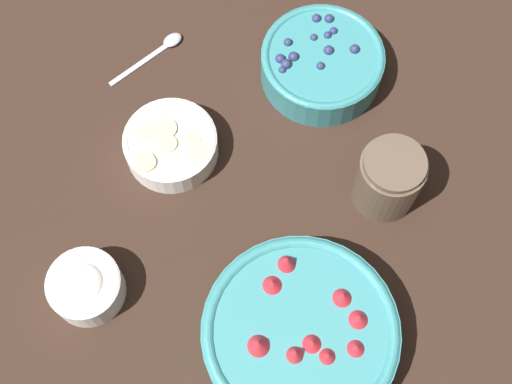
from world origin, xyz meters
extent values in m
plane|color=black|center=(0.00, 0.00, 0.00)|extent=(4.00, 4.00, 0.00)
cylinder|color=teal|center=(0.21, 0.07, 0.03)|extent=(0.25, 0.25, 0.06)
torus|color=teal|center=(0.21, 0.07, 0.06)|extent=(0.25, 0.25, 0.02)
cylinder|color=red|center=(0.21, 0.07, 0.05)|extent=(0.20, 0.20, 0.02)
cone|color=red|center=(0.22, 0.02, 0.07)|extent=(0.04, 0.04, 0.03)
cone|color=red|center=(0.15, 0.04, 0.07)|extent=(0.04, 0.04, 0.02)
cone|color=red|center=(0.24, 0.10, 0.07)|extent=(0.04, 0.04, 0.02)
cone|color=red|center=(0.12, 0.07, 0.07)|extent=(0.04, 0.04, 0.03)
cone|color=red|center=(0.20, 0.15, 0.07)|extent=(0.03, 0.03, 0.02)
cone|color=red|center=(0.23, 0.08, 0.07)|extent=(0.04, 0.04, 0.02)
cone|color=red|center=(0.24, 0.06, 0.07)|extent=(0.03, 0.03, 0.03)
cone|color=red|center=(0.17, 0.13, 0.07)|extent=(0.04, 0.04, 0.02)
cone|color=red|center=(0.24, 0.14, 0.07)|extent=(0.04, 0.04, 0.02)
cylinder|color=teal|center=(-0.19, 0.16, 0.03)|extent=(0.18, 0.18, 0.05)
torus|color=teal|center=(-0.19, 0.16, 0.05)|extent=(0.18, 0.18, 0.01)
cylinder|color=navy|center=(-0.19, 0.16, 0.04)|extent=(0.15, 0.15, 0.02)
sphere|color=navy|center=(-0.17, 0.15, 0.05)|extent=(0.01, 0.01, 0.01)
sphere|color=navy|center=(-0.26, 0.17, 0.06)|extent=(0.01, 0.01, 0.01)
sphere|color=navy|center=(-0.23, 0.17, 0.05)|extent=(0.01, 0.01, 0.01)
sphere|color=navy|center=(-0.23, 0.15, 0.05)|extent=(0.01, 0.01, 0.01)
sphere|color=navy|center=(-0.18, 0.10, 0.06)|extent=(0.02, 0.02, 0.02)
sphere|color=navy|center=(-0.20, 0.17, 0.06)|extent=(0.02, 0.02, 0.02)
sphere|color=navy|center=(-0.22, 0.11, 0.05)|extent=(0.01, 0.01, 0.01)
sphere|color=navy|center=(-0.23, 0.18, 0.05)|extent=(0.01, 0.01, 0.01)
sphere|color=navy|center=(-0.17, 0.09, 0.05)|extent=(0.01, 0.01, 0.01)
sphere|color=navy|center=(-0.26, 0.16, 0.05)|extent=(0.01, 0.01, 0.01)
sphere|color=navy|center=(-0.19, 0.11, 0.06)|extent=(0.02, 0.02, 0.02)
sphere|color=navy|center=(-0.20, 0.20, 0.06)|extent=(0.01, 0.01, 0.01)
sphere|color=navy|center=(-0.19, 0.09, 0.06)|extent=(0.01, 0.01, 0.01)
cylinder|color=white|center=(-0.08, -0.08, 0.02)|extent=(0.14, 0.14, 0.04)
torus|color=white|center=(-0.08, -0.08, 0.04)|extent=(0.14, 0.14, 0.01)
cylinder|color=beige|center=(-0.08, -0.08, 0.03)|extent=(0.11, 0.11, 0.01)
cylinder|color=beige|center=(-0.10, -0.08, 0.04)|extent=(0.03, 0.03, 0.01)
cylinder|color=beige|center=(-0.08, -0.08, 0.04)|extent=(0.03, 0.03, 0.01)
cylinder|color=beige|center=(-0.05, -0.11, 0.04)|extent=(0.03, 0.03, 0.01)
cylinder|color=beige|center=(-0.05, -0.11, 0.04)|extent=(0.03, 0.03, 0.01)
cylinder|color=beige|center=(-0.06, -0.04, 0.04)|extent=(0.03, 0.03, 0.00)
cylinder|color=beige|center=(-0.08, -0.04, 0.04)|extent=(0.03, 0.03, 0.00)
cylinder|color=beige|center=(-0.09, -0.09, 0.04)|extent=(0.03, 0.03, 0.01)
cylinder|color=beige|center=(-0.10, -0.11, 0.04)|extent=(0.02, 0.02, 0.00)
cylinder|color=white|center=(0.12, -0.20, 0.02)|extent=(0.10, 0.10, 0.05)
torus|color=white|center=(0.12, -0.20, 0.05)|extent=(0.10, 0.10, 0.01)
cylinder|color=white|center=(0.12, -0.20, 0.04)|extent=(0.08, 0.08, 0.01)
ellipsoid|color=white|center=(0.12, -0.20, 0.05)|extent=(0.05, 0.05, 0.02)
cylinder|color=brown|center=(0.01, 0.22, 0.05)|extent=(0.09, 0.09, 0.10)
cylinder|color=#512D1E|center=(0.01, 0.22, 0.04)|extent=(0.07, 0.07, 0.07)
cylinder|color=brown|center=(0.01, 0.22, 0.10)|extent=(0.08, 0.08, 0.01)
cube|color=#B2B2B7|center=(-0.24, -0.12, 0.00)|extent=(0.07, 0.09, 0.01)
ellipsoid|color=#B2B2B7|center=(-0.28, -0.07, 0.01)|extent=(0.04, 0.04, 0.01)
camera|label=1|loc=(0.38, 0.00, 0.95)|focal=50.00mm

